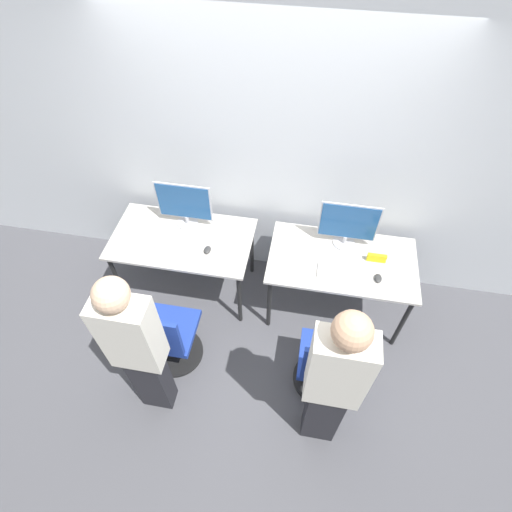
# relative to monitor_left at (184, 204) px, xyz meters

# --- Properties ---
(ground_plane) EXTENTS (20.00, 20.00, 0.00)m
(ground_plane) POSITION_rel_monitor_left_xyz_m (0.72, -0.55, -0.97)
(ground_plane) COLOR #4C4C51
(wall_back) EXTENTS (12.00, 0.05, 2.80)m
(wall_back) POSITION_rel_monitor_left_xyz_m (0.72, 0.29, 0.43)
(wall_back) COLOR silver
(wall_back) RESTS_ON ground_plane
(desk_left) EXTENTS (1.27, 0.72, 0.73)m
(desk_left) POSITION_rel_monitor_left_xyz_m (0.00, -0.19, -0.31)
(desk_left) COLOR #BCB7AD
(desk_left) RESTS_ON ground_plane
(monitor_left) EXTENTS (0.50, 0.19, 0.45)m
(monitor_left) POSITION_rel_monitor_left_xyz_m (0.00, 0.00, 0.00)
(monitor_left) COLOR #B2B2B7
(monitor_left) RESTS_ON desk_left
(keyboard_left) EXTENTS (0.41, 0.14, 0.02)m
(keyboard_left) POSITION_rel_monitor_left_xyz_m (0.00, -0.28, -0.22)
(keyboard_left) COLOR silver
(keyboard_left) RESTS_ON desk_left
(mouse_left) EXTENTS (0.06, 0.09, 0.03)m
(mouse_left) POSITION_rel_monitor_left_xyz_m (0.27, -0.30, -0.22)
(mouse_left) COLOR #333333
(mouse_left) RESTS_ON desk_left
(office_chair_left) EXTENTS (0.48, 0.48, 0.89)m
(office_chair_left) POSITION_rel_monitor_left_xyz_m (0.08, -1.01, -0.60)
(office_chair_left) COLOR black
(office_chair_left) RESTS_ON ground_plane
(person_left) EXTENTS (0.36, 0.22, 1.65)m
(person_left) POSITION_rel_monitor_left_xyz_m (0.07, -1.37, -0.07)
(person_left) COLOR #232328
(person_left) RESTS_ON ground_plane
(desk_right) EXTENTS (1.27, 0.72, 0.73)m
(desk_right) POSITION_rel_monitor_left_xyz_m (1.44, -0.19, -0.31)
(desk_right) COLOR #BCB7AD
(desk_right) RESTS_ON ground_plane
(monitor_right) EXTENTS (0.50, 0.19, 0.45)m
(monitor_right) POSITION_rel_monitor_left_xyz_m (1.44, 0.00, 0.00)
(monitor_right) COLOR #B2B2B7
(monitor_right) RESTS_ON desk_right
(keyboard_right) EXTENTS (0.41, 0.14, 0.02)m
(keyboard_right) POSITION_rel_monitor_left_xyz_m (1.44, -0.35, -0.22)
(keyboard_right) COLOR silver
(keyboard_right) RESTS_ON desk_right
(mouse_right) EXTENTS (0.06, 0.09, 0.03)m
(mouse_right) POSITION_rel_monitor_left_xyz_m (1.73, -0.36, -0.22)
(mouse_right) COLOR #333333
(mouse_right) RESTS_ON desk_right
(office_chair_right) EXTENTS (0.48, 0.48, 0.89)m
(office_chair_right) POSITION_rel_monitor_left_xyz_m (1.39, -1.03, -0.60)
(office_chair_right) COLOR black
(office_chair_right) RESTS_ON ground_plane
(person_right) EXTENTS (0.36, 0.22, 1.69)m
(person_right) POSITION_rel_monitor_left_xyz_m (1.39, -1.39, -0.04)
(person_right) COLOR #232328
(person_right) RESTS_ON ground_plane
(placard_right) EXTENTS (0.16, 0.03, 0.08)m
(placard_right) POSITION_rel_monitor_left_xyz_m (1.72, -0.16, -0.19)
(placard_right) COLOR yellow
(placard_right) RESTS_ON desk_right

